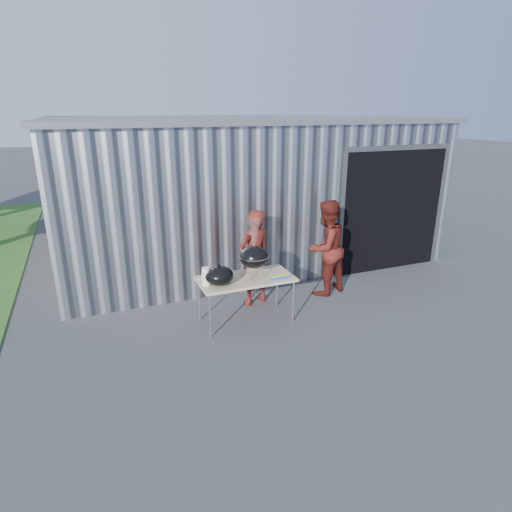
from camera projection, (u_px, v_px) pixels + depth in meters
name	position (u px, v px, depth m)	size (l,w,h in m)	color
ground	(283.00, 332.00, 6.63)	(80.00, 80.00, 0.00)	#38383B
building	(237.00, 184.00, 10.47)	(8.20, 6.20, 3.10)	silver
folding_table	(246.00, 280.00, 6.75)	(1.50, 0.75, 0.75)	tan
kettle_grill	(254.00, 253.00, 6.62)	(0.47, 0.47, 0.94)	black
grill_lid	(219.00, 276.00, 6.44)	(0.44, 0.44, 0.32)	black
paper_towels	(206.00, 276.00, 6.42)	(0.12, 0.12, 0.28)	white
white_tub	(209.00, 276.00, 6.69)	(0.20, 0.15, 0.10)	white
foil_box	(280.00, 277.00, 6.68)	(0.32, 0.06, 0.06)	blue
person_cook	(254.00, 258.00, 7.36)	(0.62, 0.41, 1.69)	#501712
person_bystander	(325.00, 248.00, 7.77)	(0.86, 0.67, 1.76)	#501712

